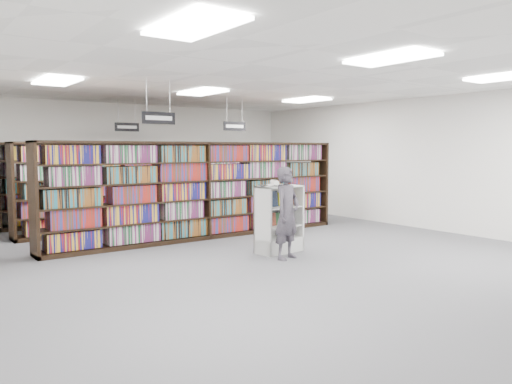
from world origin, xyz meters
TOP-DOWN VIEW (x-y plane):
  - floor at (0.00, 0.00)m, footprint 12.00×12.00m
  - ceiling at (0.00, 0.00)m, footprint 10.00×12.00m
  - wall_back at (0.00, 6.00)m, footprint 10.00×0.10m
  - wall_right at (5.00, 0.00)m, footprint 0.10×12.00m
  - bookshelf_row_near at (0.00, 2.00)m, footprint 7.00×0.60m
  - bookshelf_row_mid at (0.00, 4.00)m, footprint 7.00×0.60m
  - bookshelf_row_far at (0.00, 5.70)m, footprint 7.00×0.60m
  - aisle_sign_left at (-1.50, 1.00)m, footprint 0.65×0.02m
  - aisle_sign_right at (1.50, 3.00)m, footprint 0.65×0.02m
  - aisle_sign_center at (-0.50, 5.00)m, footprint 0.65×0.02m
  - troffer_front_left at (-3.00, -3.00)m, footprint 0.60×1.20m
  - troffer_front_center at (0.00, -3.00)m, footprint 0.60×1.20m
  - troffer_front_right at (3.00, -3.00)m, footprint 0.60×1.20m
  - troffer_back_left at (-3.00, 2.00)m, footprint 0.60×1.20m
  - troffer_back_center at (0.00, 2.00)m, footprint 0.60×1.20m
  - troffer_back_right at (3.00, 2.00)m, footprint 0.60×1.20m
  - endcap_display at (0.38, -0.13)m, footprint 0.95×0.55m
  - open_book at (0.31, -0.13)m, footprint 0.69×0.56m
  - shopper at (0.13, -0.70)m, footprint 0.69×0.55m

SIDE VIEW (x-z plane):
  - floor at x=0.00m, z-range 0.00..0.00m
  - endcap_display at x=0.38m, z-range -0.19..1.07m
  - shopper at x=0.13m, z-range 0.00..1.64m
  - bookshelf_row_near at x=0.00m, z-range 0.00..2.10m
  - bookshelf_row_mid at x=0.00m, z-range 0.00..2.10m
  - bookshelf_row_far at x=0.00m, z-range 0.00..2.10m
  - open_book at x=0.31m, z-range 1.23..1.36m
  - wall_back at x=0.00m, z-range 0.00..3.20m
  - wall_right at x=5.00m, z-range 0.00..3.20m
  - aisle_sign_left at x=-1.50m, z-range 2.13..2.93m
  - aisle_sign_right at x=1.50m, z-range 2.13..2.93m
  - aisle_sign_center at x=-0.50m, z-range 2.13..2.93m
  - troffer_front_left at x=-3.00m, z-range 3.14..3.18m
  - troffer_front_center at x=0.00m, z-range 3.14..3.18m
  - troffer_front_right at x=3.00m, z-range 3.14..3.18m
  - troffer_back_left at x=-3.00m, z-range 3.14..3.18m
  - troffer_back_center at x=0.00m, z-range 3.14..3.18m
  - troffer_back_right at x=3.00m, z-range 3.14..3.18m
  - ceiling at x=0.00m, z-range 3.15..3.25m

